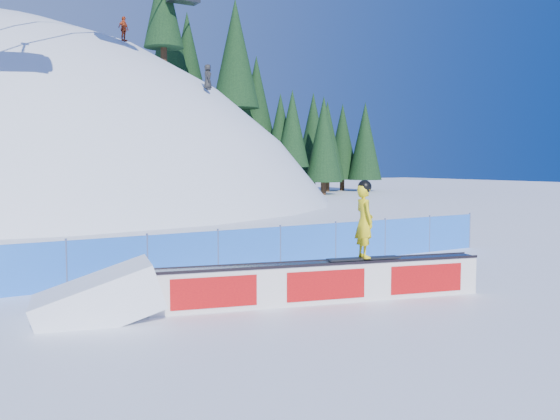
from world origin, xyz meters
TOP-DOWN VIEW (x-y plane):
  - ground at (0.00, 0.00)m, footprint 160.00×160.00m
  - treeline at (25.46, 40.93)m, footprint 24.56×12.29m
  - safety_fence at (0.00, 4.50)m, footprint 22.05×0.05m
  - rail_box at (1.41, 0.28)m, footprint 7.40×2.39m
  - snow_ramp at (-3.13, 1.46)m, footprint 2.82×2.14m
  - snowboarder at (2.37, 0.03)m, footprint 1.71×0.72m
  - distant_skiers at (0.49, 31.01)m, footprint 20.50×11.46m

SIDE VIEW (x-z plane):
  - ground at x=0.00m, z-range 0.00..0.00m
  - snow_ramp at x=-3.13m, z-range -0.78..0.78m
  - rail_box at x=1.41m, z-range -0.01..0.89m
  - safety_fence at x=0.00m, z-range -0.05..1.25m
  - snowboarder at x=2.37m, z-range 0.89..2.65m
  - treeline at x=25.46m, z-range -0.94..17.82m
  - distant_skiers at x=0.49m, z-range 7.82..14.95m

